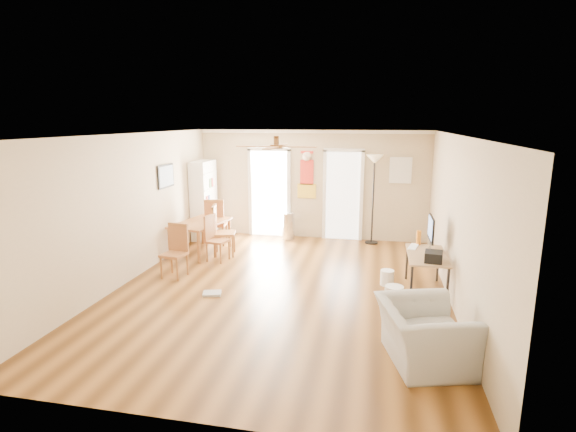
% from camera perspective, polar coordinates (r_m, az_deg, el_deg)
% --- Properties ---
extents(floor, '(7.00, 7.00, 0.00)m').
position_cam_1_polar(floor, '(7.65, -0.91, -9.39)').
color(floor, brown).
rests_on(floor, ground).
extents(ceiling, '(5.50, 7.00, 0.00)m').
position_cam_1_polar(ceiling, '(7.12, -0.98, 10.46)').
color(ceiling, silver).
rests_on(ceiling, floor).
extents(wall_back, '(5.50, 0.04, 2.60)m').
position_cam_1_polar(wall_back, '(10.67, 3.11, 4.04)').
color(wall_back, beige).
rests_on(wall_back, floor).
extents(wall_front, '(5.50, 0.04, 2.60)m').
position_cam_1_polar(wall_front, '(4.07, -11.76, -10.04)').
color(wall_front, beige).
rests_on(wall_front, floor).
extents(wall_left, '(0.04, 7.00, 2.60)m').
position_cam_1_polar(wall_left, '(8.30, -19.82, 0.95)').
color(wall_left, beige).
rests_on(wall_left, floor).
extents(wall_right, '(0.04, 7.00, 2.60)m').
position_cam_1_polar(wall_right, '(7.22, 20.92, -0.76)').
color(wall_right, beige).
rests_on(wall_right, floor).
extents(crown_molding, '(5.50, 7.00, 0.08)m').
position_cam_1_polar(crown_molding, '(7.12, -0.98, 10.13)').
color(crown_molding, white).
rests_on(crown_molding, wall_back).
extents(kitchen_doorway, '(0.90, 0.10, 2.10)m').
position_cam_1_polar(kitchen_doorway, '(10.89, -2.40, 2.89)').
color(kitchen_doorway, white).
rests_on(kitchen_doorway, wall_back).
extents(bathroom_doorway, '(0.80, 0.10, 2.10)m').
position_cam_1_polar(bathroom_doorway, '(10.61, 7.10, 2.55)').
color(bathroom_doorway, white).
rests_on(bathroom_doorway, wall_back).
extents(wall_decal, '(0.46, 0.03, 1.10)m').
position_cam_1_polar(wall_decal, '(10.63, 2.44, 5.38)').
color(wall_decal, red).
rests_on(wall_decal, wall_back).
extents(ac_grille, '(0.50, 0.04, 0.60)m').
position_cam_1_polar(ac_grille, '(10.49, 14.31, 5.74)').
color(ac_grille, white).
rests_on(ac_grille, wall_back).
extents(framed_poster, '(0.04, 0.66, 0.48)m').
position_cam_1_polar(framed_poster, '(9.44, -15.49, 4.99)').
color(framed_poster, black).
rests_on(framed_poster, wall_left).
extents(ceiling_fan, '(1.24, 1.24, 0.20)m').
position_cam_1_polar(ceiling_fan, '(6.83, -1.52, 8.95)').
color(ceiling_fan, '#593819').
rests_on(ceiling_fan, ceiling).
extents(bookshelf, '(0.56, 0.91, 1.88)m').
position_cam_1_polar(bookshelf, '(10.83, -10.82, 2.03)').
color(bookshelf, white).
rests_on(bookshelf, floor).
extents(dining_table, '(1.06, 1.50, 0.69)m').
position_cam_1_polar(dining_table, '(9.74, -11.16, -2.72)').
color(dining_table, '#9E6833').
rests_on(dining_table, floor).
extents(dining_chair_right_a, '(0.53, 0.53, 1.07)m').
position_cam_1_polar(dining_chair_right_a, '(9.46, -8.23, -1.87)').
color(dining_chair_right_a, '#A96436').
rests_on(dining_chair_right_a, floor).
extents(dining_chair_right_b, '(0.46, 0.46, 0.94)m').
position_cam_1_polar(dining_chair_right_b, '(9.11, -9.07, -2.87)').
color(dining_chair_right_b, '#A16833').
rests_on(dining_chair_right_b, floor).
extents(dining_chair_near, '(0.45, 0.45, 0.97)m').
position_cam_1_polar(dining_chair_near, '(8.33, -14.53, -4.47)').
color(dining_chair_near, '#AC6837').
rests_on(dining_chair_near, floor).
extents(dining_chair_far, '(0.50, 0.50, 1.07)m').
position_cam_1_polar(dining_chair_far, '(10.32, -9.21, -0.70)').
color(dining_chair_far, '#AB6237').
rests_on(dining_chair_far, floor).
extents(trash_can, '(0.38, 0.38, 0.65)m').
position_cam_1_polar(trash_can, '(10.65, 0.05, -1.29)').
color(trash_can, silver).
rests_on(trash_can, floor).
extents(torchiere_lamp, '(0.46, 0.46, 2.06)m').
position_cam_1_polar(torchiere_lamp, '(10.34, 10.92, 2.06)').
color(torchiere_lamp, black).
rests_on(torchiere_lamp, floor).
extents(computer_desk, '(0.62, 1.23, 0.66)m').
position_cam_1_polar(computer_desk, '(7.76, 17.33, -7.06)').
color(computer_desk, tan).
rests_on(computer_desk, floor).
extents(imac, '(0.14, 0.62, 0.57)m').
position_cam_1_polar(imac, '(7.89, 17.97, -2.11)').
color(imac, black).
rests_on(imac, computer_desk).
extents(keyboard, '(0.23, 0.42, 0.02)m').
position_cam_1_polar(keyboard, '(8.02, 15.85, -3.82)').
color(keyboard, white).
rests_on(keyboard, computer_desk).
extents(printer, '(0.31, 0.34, 0.16)m').
position_cam_1_polar(printer, '(7.29, 18.28, -5.00)').
color(printer, black).
rests_on(printer, computer_desk).
extents(orange_bottle, '(0.10, 0.10, 0.25)m').
position_cam_1_polar(orange_bottle, '(8.17, 16.51, -2.69)').
color(orange_bottle, orange).
rests_on(orange_bottle, computer_desk).
extents(wastebasket_a, '(0.24, 0.24, 0.27)m').
position_cam_1_polar(wastebasket_a, '(7.97, 12.66, -7.77)').
color(wastebasket_a, white).
rests_on(wastebasket_a, floor).
extents(wastebasket_b, '(0.34, 0.34, 0.33)m').
position_cam_1_polar(wastebasket_b, '(7.11, 13.50, -10.06)').
color(wastebasket_b, silver).
rests_on(wastebasket_b, floor).
extents(floor_cloth, '(0.34, 0.30, 0.04)m').
position_cam_1_polar(floor_cloth, '(7.52, -9.77, -9.82)').
color(floor_cloth, gray).
rests_on(floor_cloth, floor).
extents(armchair, '(1.21, 1.31, 0.71)m').
position_cam_1_polar(armchair, '(5.62, 17.11, -14.38)').
color(armchair, '#A8A9A4').
rests_on(armchair, floor).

